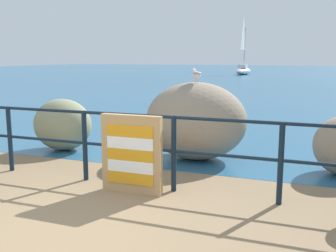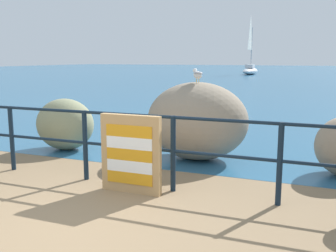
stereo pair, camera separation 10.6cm
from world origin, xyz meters
name	(u,v)px [view 1 (the left image)]	position (x,y,z in m)	size (l,w,h in m)	color
ground_plane	(272,90)	(0.00, 20.00, -0.05)	(120.00, 120.00, 0.10)	#846B4C
sea_surface	(297,72)	(0.00, 47.60, 0.00)	(120.00, 90.00, 0.01)	#285B7F
promenade_railing	(127,141)	(0.00, 1.71, 0.64)	(9.64, 0.07, 1.02)	black
folded_deckchair_stack	(131,154)	(0.19, 1.46, 0.52)	(0.84, 0.10, 1.04)	tan
breakwater_boulder_main	(196,121)	(0.45, 3.45, 0.68)	(1.79, 1.42, 1.35)	gray
breakwater_boulder_left	(63,125)	(-2.14, 3.20, 0.50)	(1.16, 0.94, 0.99)	gray
seagull	(196,74)	(0.48, 3.36, 1.49)	(0.27, 0.30, 0.23)	gold
sailboat	(243,68)	(-5.14, 39.36, 0.71)	(1.44, 4.44, 6.16)	white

